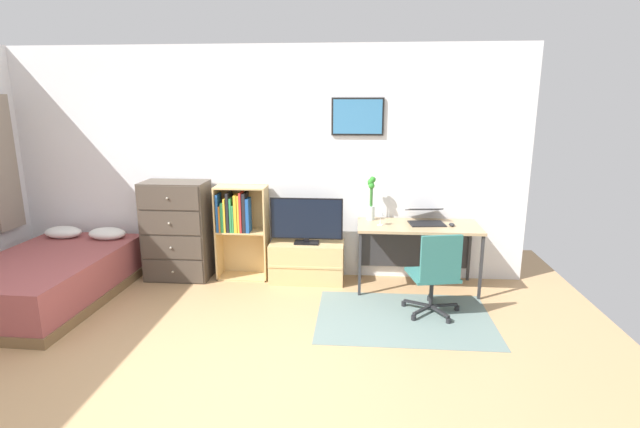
{
  "coord_description": "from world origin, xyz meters",
  "views": [
    {
      "loc": [
        1.13,
        -3.15,
        2.09
      ],
      "look_at": [
        0.75,
        1.5,
        0.97
      ],
      "focal_mm": 26.93,
      "sensor_mm": 36.0,
      "label": 1
    }
  ],
  "objects_px": {
    "dresser": "(177,231)",
    "bookshelf": "(239,223)",
    "tv_stand": "(307,262)",
    "bamboo_vase": "(371,198)",
    "laptop": "(425,217)",
    "bed": "(49,278)",
    "computer_mouse": "(452,225)",
    "wine_glass": "(380,213)",
    "desk": "(417,234)",
    "office_chair": "(436,272)",
    "television": "(306,221)"
  },
  "relations": [
    {
      "from": "bamboo_vase",
      "to": "wine_glass",
      "type": "height_order",
      "value": "bamboo_vase"
    },
    {
      "from": "computer_mouse",
      "to": "bamboo_vase",
      "type": "distance_m",
      "value": 0.94
    },
    {
      "from": "computer_mouse",
      "to": "laptop",
      "type": "bearing_deg",
      "value": 154.61
    },
    {
      "from": "laptop",
      "to": "wine_glass",
      "type": "distance_m",
      "value": 0.54
    },
    {
      "from": "bed",
      "to": "bookshelf",
      "type": "bearing_deg",
      "value": 25.42
    },
    {
      "from": "bed",
      "to": "laptop",
      "type": "relative_size",
      "value": 4.41
    },
    {
      "from": "bed",
      "to": "desk",
      "type": "height_order",
      "value": "desk"
    },
    {
      "from": "office_chair",
      "to": "computer_mouse",
      "type": "xyz_separation_m",
      "value": [
        0.26,
        0.71,
        0.3
      ]
    },
    {
      "from": "tv_stand",
      "to": "wine_glass",
      "type": "distance_m",
      "value": 1.07
    },
    {
      "from": "laptop",
      "to": "television",
      "type": "bearing_deg",
      "value": 174.11
    },
    {
      "from": "bed",
      "to": "computer_mouse",
      "type": "xyz_separation_m",
      "value": [
        4.28,
        0.65,
        0.51
      ]
    },
    {
      "from": "bed",
      "to": "desk",
      "type": "relative_size",
      "value": 1.5
    },
    {
      "from": "office_chair",
      "to": "desk",
      "type": "bearing_deg",
      "value": 85.0
    },
    {
      "from": "office_chair",
      "to": "bamboo_vase",
      "type": "bearing_deg",
      "value": 112.29
    },
    {
      "from": "dresser",
      "to": "television",
      "type": "xyz_separation_m",
      "value": [
        1.54,
        -0.01,
        0.15
      ]
    },
    {
      "from": "dresser",
      "to": "laptop",
      "type": "xyz_separation_m",
      "value": [
        2.88,
        0.01,
        0.22
      ]
    },
    {
      "from": "office_chair",
      "to": "bamboo_vase",
      "type": "xyz_separation_m",
      "value": [
        -0.62,
        0.92,
        0.54
      ]
    },
    {
      "from": "bed",
      "to": "tv_stand",
      "type": "xyz_separation_m",
      "value": [
        2.66,
        0.79,
        -0.02
      ]
    },
    {
      "from": "bookshelf",
      "to": "desk",
      "type": "distance_m",
      "value": 2.07
    },
    {
      "from": "computer_mouse",
      "to": "bamboo_vase",
      "type": "bearing_deg",
      "value": 166.65
    },
    {
      "from": "dresser",
      "to": "laptop",
      "type": "distance_m",
      "value": 2.89
    },
    {
      "from": "computer_mouse",
      "to": "bamboo_vase",
      "type": "xyz_separation_m",
      "value": [
        -0.88,
        0.21,
        0.24
      ]
    },
    {
      "from": "tv_stand",
      "to": "computer_mouse",
      "type": "bearing_deg",
      "value": -4.76
    },
    {
      "from": "dresser",
      "to": "computer_mouse",
      "type": "distance_m",
      "value": 3.16
    },
    {
      "from": "desk",
      "to": "laptop",
      "type": "relative_size",
      "value": 2.95
    },
    {
      "from": "computer_mouse",
      "to": "bamboo_vase",
      "type": "relative_size",
      "value": 0.21
    },
    {
      "from": "computer_mouse",
      "to": "wine_glass",
      "type": "bearing_deg",
      "value": -177.61
    },
    {
      "from": "dresser",
      "to": "bookshelf",
      "type": "relative_size",
      "value": 1.05
    },
    {
      "from": "tv_stand",
      "to": "bamboo_vase",
      "type": "distance_m",
      "value": 1.06
    },
    {
      "from": "tv_stand",
      "to": "television",
      "type": "bearing_deg",
      "value": -90.0
    },
    {
      "from": "dresser",
      "to": "computer_mouse",
      "type": "relative_size",
      "value": 11.23
    },
    {
      "from": "bed",
      "to": "dresser",
      "type": "distance_m",
      "value": 1.41
    },
    {
      "from": "laptop",
      "to": "wine_glass",
      "type": "xyz_separation_m",
      "value": [
        -0.51,
        -0.16,
        0.07
      ]
    },
    {
      "from": "television",
      "to": "bed",
      "type": "bearing_deg",
      "value": -163.97
    },
    {
      "from": "desk",
      "to": "wine_glass",
      "type": "relative_size",
      "value": 7.44
    },
    {
      "from": "television",
      "to": "bamboo_vase",
      "type": "distance_m",
      "value": 0.79
    },
    {
      "from": "bed",
      "to": "computer_mouse",
      "type": "bearing_deg",
      "value": 9.89
    },
    {
      "from": "bed",
      "to": "tv_stand",
      "type": "distance_m",
      "value": 2.78
    },
    {
      "from": "bed",
      "to": "dresser",
      "type": "height_order",
      "value": "dresser"
    },
    {
      "from": "dresser",
      "to": "bamboo_vase",
      "type": "relative_size",
      "value": 2.32
    },
    {
      "from": "laptop",
      "to": "wine_glass",
      "type": "bearing_deg",
      "value": -169.06
    },
    {
      "from": "dresser",
      "to": "tv_stand",
      "type": "bearing_deg",
      "value": 0.56
    },
    {
      "from": "wine_glass",
      "to": "laptop",
      "type": "bearing_deg",
      "value": 17.54
    },
    {
      "from": "television",
      "to": "computer_mouse",
      "type": "relative_size",
      "value": 8.02
    },
    {
      "from": "television",
      "to": "wine_glass",
      "type": "relative_size",
      "value": 4.63
    },
    {
      "from": "wine_glass",
      "to": "desk",
      "type": "bearing_deg",
      "value": 17.95
    },
    {
      "from": "tv_stand",
      "to": "laptop",
      "type": "bearing_deg",
      "value": -0.25
    },
    {
      "from": "bamboo_vase",
      "to": "wine_glass",
      "type": "distance_m",
      "value": 0.29
    },
    {
      "from": "dresser",
      "to": "bamboo_vase",
      "type": "distance_m",
      "value": 2.31
    },
    {
      "from": "bookshelf",
      "to": "desk",
      "type": "bearing_deg",
      "value": -2.08
    }
  ]
}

